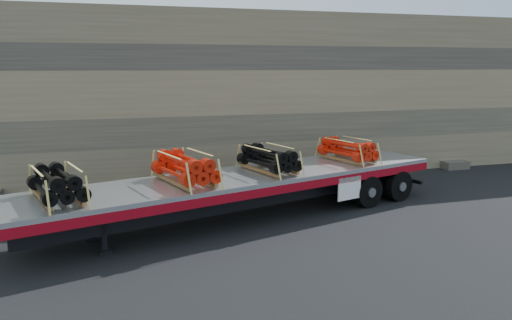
{
  "coord_description": "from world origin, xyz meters",
  "views": [
    {
      "loc": [
        -3.61,
        -14.68,
        4.78
      ],
      "look_at": [
        1.03,
        0.79,
        1.72
      ],
      "focal_mm": 35.0,
      "sensor_mm": 36.0,
      "label": 1
    }
  ],
  "objects_px": {
    "trailer": "(243,197)",
    "bundle_midrear": "(269,160)",
    "bundle_front": "(57,185)",
    "bundle_rear": "(347,150)",
    "bundle_midfront": "(185,169)"
  },
  "relations": [
    {
      "from": "trailer",
      "to": "bundle_rear",
      "type": "height_order",
      "value": "bundle_rear"
    },
    {
      "from": "bundle_midfront",
      "to": "bundle_rear",
      "type": "distance_m",
      "value": 6.39
    },
    {
      "from": "trailer",
      "to": "bundle_midrear",
      "type": "bearing_deg",
      "value": 0.0
    },
    {
      "from": "bundle_midfront",
      "to": "bundle_midrear",
      "type": "distance_m",
      "value": 2.95
    },
    {
      "from": "bundle_midfront",
      "to": "bundle_midrear",
      "type": "xyz_separation_m",
      "value": [
        2.83,
        0.83,
        -0.03
      ]
    },
    {
      "from": "bundle_front",
      "to": "bundle_rear",
      "type": "height_order",
      "value": "bundle_front"
    },
    {
      "from": "trailer",
      "to": "bundle_rear",
      "type": "relative_size",
      "value": 6.77
    },
    {
      "from": "bundle_front",
      "to": "bundle_rear",
      "type": "xyz_separation_m",
      "value": [
        9.53,
        2.78,
        -0.02
      ]
    },
    {
      "from": "bundle_front",
      "to": "bundle_midfront",
      "type": "relative_size",
      "value": 0.94
    },
    {
      "from": "bundle_midrear",
      "to": "bundle_rear",
      "type": "xyz_separation_m",
      "value": [
        3.3,
        0.97,
        -0.01
      ]
    },
    {
      "from": "bundle_front",
      "to": "trailer",
      "type": "bearing_deg",
      "value": 0.0
    },
    {
      "from": "bundle_midrear",
      "to": "trailer",
      "type": "bearing_deg",
      "value": -180.0
    },
    {
      "from": "bundle_front",
      "to": "bundle_midrear",
      "type": "bearing_deg",
      "value": 0.0
    },
    {
      "from": "trailer",
      "to": "bundle_midfront",
      "type": "xyz_separation_m",
      "value": [
        -1.9,
        -0.56,
        1.13
      ]
    },
    {
      "from": "trailer",
      "to": "bundle_midrear",
      "type": "distance_m",
      "value": 1.46
    }
  ]
}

